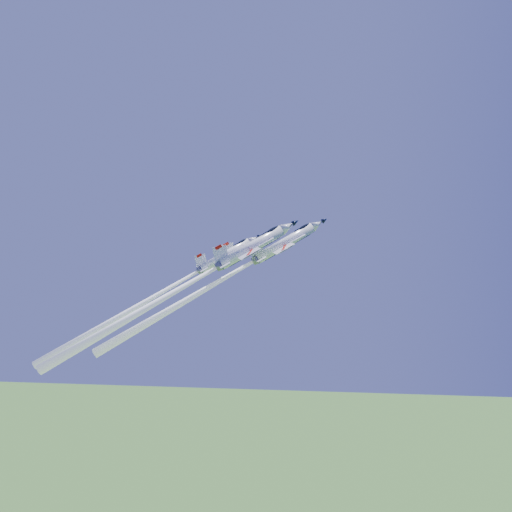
# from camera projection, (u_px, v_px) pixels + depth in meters

# --- Properties ---
(jet_lead) EXTENTS (39.84, 15.56, 35.28)m
(jet_lead) POSITION_uv_depth(u_px,v_px,m) (220.00, 281.00, 114.78)
(jet_lead) COLOR white
(jet_left) EXTENTS (40.52, 15.87, 35.79)m
(jet_left) POSITION_uv_depth(u_px,v_px,m) (192.00, 281.00, 118.63)
(jet_left) COLOR white
(jet_right) EXTENTS (40.78, 15.90, 36.17)m
(jet_right) POSITION_uv_depth(u_px,v_px,m) (179.00, 290.00, 106.57)
(jet_right) COLOR white
(jet_slot) EXTENTS (36.89, 14.14, 33.26)m
(jet_slot) POSITION_uv_depth(u_px,v_px,m) (157.00, 295.00, 111.45)
(jet_slot) COLOR white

